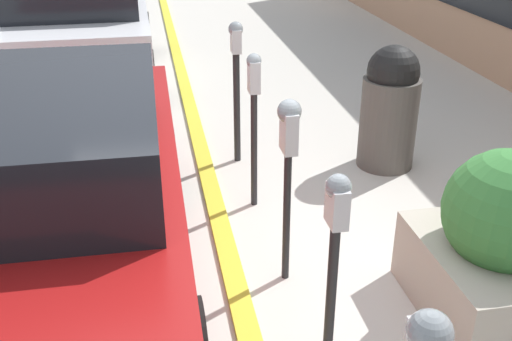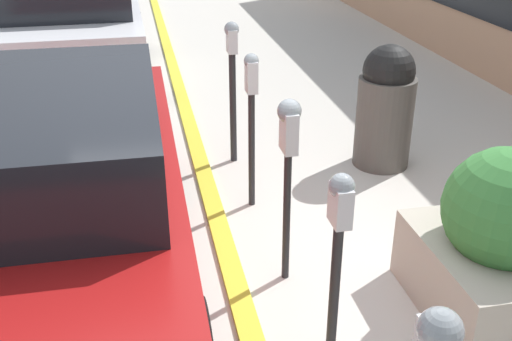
% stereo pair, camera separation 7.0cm
% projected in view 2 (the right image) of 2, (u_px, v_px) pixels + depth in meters
% --- Properties ---
extents(ground_plane, '(40.00, 40.00, 0.00)m').
position_uv_depth(ground_plane, '(244.00, 278.00, 4.48)').
color(ground_plane, beige).
extents(curb_strip, '(24.50, 0.16, 0.04)m').
position_uv_depth(curb_strip, '(234.00, 277.00, 4.46)').
color(curb_strip, gold).
rests_on(curb_strip, ground_plane).
extents(parking_meter_second, '(0.16, 0.14, 1.34)m').
position_uv_depth(parking_meter_second, '(338.00, 238.00, 3.22)').
color(parking_meter_second, '#232326').
rests_on(parking_meter_second, ground_plane).
extents(parking_meter_middle, '(0.19, 0.16, 1.40)m').
position_uv_depth(parking_meter_middle, '(288.00, 146.00, 4.03)').
color(parking_meter_middle, '#232326').
rests_on(parking_meter_middle, ground_plane).
extents(parking_meter_fourth, '(0.15, 0.12, 1.41)m').
position_uv_depth(parking_meter_fourth, '(251.00, 104.00, 5.07)').
color(parking_meter_fourth, '#232326').
rests_on(parking_meter_fourth, ground_plane).
extents(parking_meter_farthest, '(0.17, 0.14, 1.46)m').
position_uv_depth(parking_meter_farthest, '(232.00, 70.00, 5.92)').
color(parking_meter_farthest, '#232326').
rests_on(parking_meter_farthest, ground_plane).
extents(planter_box, '(1.13, 0.94, 1.20)m').
position_uv_depth(planter_box, '(499.00, 245.00, 3.94)').
color(planter_box, '#B2A899').
rests_on(planter_box, ground_plane).
extents(parked_car_middle, '(4.14, 2.08, 1.53)m').
position_uv_depth(parked_car_middle, '(29.00, 193.00, 4.00)').
color(parked_car_middle, maroon).
rests_on(parked_car_middle, ground_plane).
extents(parked_car_rear, '(4.08, 2.00, 1.60)m').
position_uv_depth(parked_car_rear, '(72.00, 22.00, 8.60)').
color(parked_car_rear, silver).
rests_on(parked_car_rear, ground_plane).
extents(trash_bin, '(0.57, 0.57, 1.26)m').
position_uv_depth(trash_bin, '(385.00, 107.00, 6.01)').
color(trash_bin, '#514C47').
rests_on(trash_bin, ground_plane).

